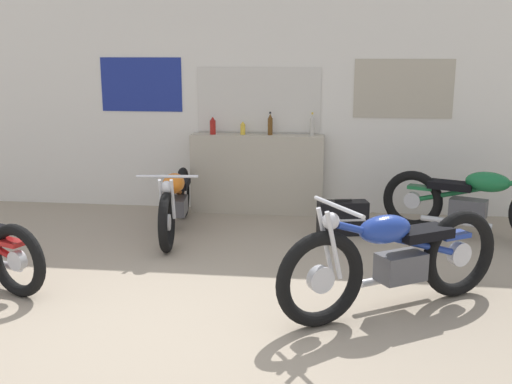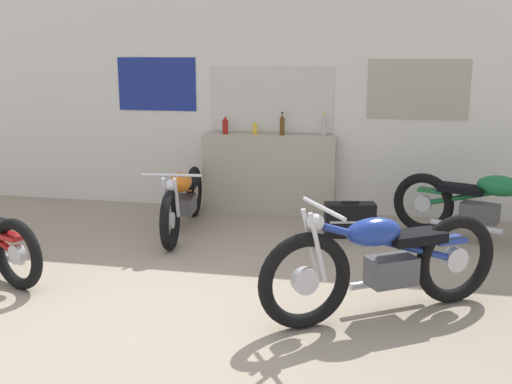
{
  "view_description": "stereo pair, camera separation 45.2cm",
  "coord_description": "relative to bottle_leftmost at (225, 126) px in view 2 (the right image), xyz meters",
  "views": [
    {
      "loc": [
        1.28,
        -3.96,
        2.0
      ],
      "look_at": [
        0.59,
        1.64,
        0.7
      ],
      "focal_mm": 42.0,
      "sensor_mm": 36.0,
      "label": 1
    },
    {
      "loc": [
        1.72,
        -3.88,
        2.0
      ],
      "look_at": [
        0.59,
        1.64,
        0.7
      ],
      "focal_mm": 42.0,
      "sensor_mm": 36.0,
      "label": 2
    }
  ],
  "objects": [
    {
      "name": "ground_plane",
      "position": [
        0.19,
        -3.47,
        -1.12
      ],
      "size": [
        24.0,
        24.0,
        0.0
      ],
      "primitive_type": "plane",
      "color": "gray"
    },
    {
      "name": "motorcycle_orange",
      "position": [
        -0.25,
        -1.0,
        -0.73
      ],
      "size": [
        0.64,
        1.98,
        0.79
      ],
      "color": "black",
      "rests_on": "ground_plane"
    },
    {
      "name": "bottle_right_center",
      "position": [
        1.25,
        0.04,
        0.02
      ],
      "size": [
        0.06,
        0.06,
        0.29
      ],
      "color": "#B7B2A8",
      "rests_on": "sill_counter"
    },
    {
      "name": "bottle_leftmost",
      "position": [
        0.0,
        0.0,
        0.0
      ],
      "size": [
        0.07,
        0.07,
        0.24
      ],
      "color": "maroon",
      "rests_on": "sill_counter"
    },
    {
      "name": "sill_counter",
      "position": [
        0.56,
        0.03,
        -0.61
      ],
      "size": [
        1.69,
        0.28,
        1.01
      ],
      "color": "#B7AD99",
      "rests_on": "ground_plane"
    },
    {
      "name": "wall_back",
      "position": [
        0.2,
        0.21,
        0.29
      ],
      "size": [
        10.0,
        0.07,
        2.8
      ],
      "color": "silver",
      "rests_on": "ground_plane"
    },
    {
      "name": "motorcycle_blue",
      "position": [
        2.0,
        -2.86,
        -0.68
      ],
      "size": [
        1.83,
        1.21,
        0.93
      ],
      "color": "black",
      "rests_on": "ground_plane"
    },
    {
      "name": "bottle_center",
      "position": [
        0.73,
        0.04,
        0.02
      ],
      "size": [
        0.06,
        0.06,
        0.29
      ],
      "color": "#5B3814",
      "rests_on": "sill_counter"
    },
    {
      "name": "motorcycle_green",
      "position": [
        3.08,
        -0.78,
        -0.7
      ],
      "size": [
        1.96,
        0.95,
        0.86
      ],
      "color": "black",
      "rests_on": "ground_plane"
    },
    {
      "name": "hard_case_black",
      "position": [
        1.64,
        -0.83,
        -0.92
      ],
      "size": [
        0.59,
        0.32,
        0.41
      ],
      "color": "black",
      "rests_on": "ground_plane"
    },
    {
      "name": "bottle_left_center",
      "position": [
        0.38,
        0.03,
        -0.03
      ],
      "size": [
        0.06,
        0.06,
        0.18
      ],
      "color": "gold",
      "rests_on": "sill_counter"
    }
  ]
}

